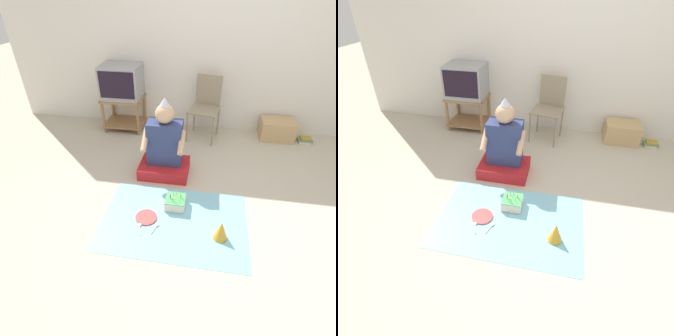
# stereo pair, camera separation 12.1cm
# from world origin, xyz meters

# --- Properties ---
(ground_plane) EXTENTS (16.00, 16.00, 0.00)m
(ground_plane) POSITION_xyz_m (0.00, 0.00, 0.00)
(ground_plane) COLOR #BCB29E
(wall_back) EXTENTS (6.40, 0.06, 2.55)m
(wall_back) POSITION_xyz_m (0.00, 1.98, 1.27)
(wall_back) COLOR silver
(wall_back) RESTS_ON ground_plane
(tv_stand) EXTENTS (0.60, 0.48, 0.50)m
(tv_stand) POSITION_xyz_m (-1.41, 1.72, 0.30)
(tv_stand) COLOR #997047
(tv_stand) RESTS_ON ground_plane
(tv) EXTENTS (0.56, 0.46, 0.46)m
(tv) POSITION_xyz_m (-1.41, 1.72, 0.73)
(tv) COLOR #99999E
(tv) RESTS_ON tv_stand
(folding_chair) EXTENTS (0.48, 0.47, 0.88)m
(folding_chair) POSITION_xyz_m (-0.17, 1.64, 0.51)
(folding_chair) COLOR gray
(folding_chair) RESTS_ON ground_plane
(cardboard_box_stack) EXTENTS (0.47, 0.35, 0.28)m
(cardboard_box_stack) POSITION_xyz_m (0.88, 1.75, 0.14)
(cardboard_box_stack) COLOR tan
(cardboard_box_stack) RESTS_ON ground_plane
(book_pile) EXTENTS (0.19, 0.15, 0.07)m
(book_pile) POSITION_xyz_m (1.29, 1.69, 0.03)
(book_pile) COLOR beige
(book_pile) RESTS_ON ground_plane
(person_seated) EXTENTS (0.58, 0.44, 0.93)m
(person_seated) POSITION_xyz_m (-0.59, 0.64, 0.32)
(person_seated) COLOR red
(person_seated) RESTS_ON ground_plane
(party_cloth) EXTENTS (1.40, 0.96, 0.01)m
(party_cloth) POSITION_xyz_m (-0.36, -0.16, 0.00)
(party_cloth) COLOR #7FC6E0
(party_cloth) RESTS_ON ground_plane
(birthday_cake) EXTENTS (0.20, 0.20, 0.16)m
(birthday_cake) POSITION_xyz_m (-0.37, 0.05, 0.06)
(birthday_cake) COLOR #F4E0C6
(birthday_cake) RESTS_ON party_cloth
(party_hat_blue) EXTENTS (0.13, 0.13, 0.19)m
(party_hat_blue) POSITION_xyz_m (0.09, -0.29, 0.10)
(party_hat_blue) COLOR gold
(party_hat_blue) RESTS_ON party_cloth
(paper_plate) EXTENTS (0.21, 0.21, 0.01)m
(paper_plate) POSITION_xyz_m (-0.63, -0.16, 0.01)
(paper_plate) COLOR #D84C4C
(paper_plate) RESTS_ON party_cloth
(plastic_spoon_near) EXTENTS (0.06, 0.14, 0.01)m
(plastic_spoon_near) POSITION_xyz_m (-0.51, -0.26, 0.01)
(plastic_spoon_near) COLOR white
(plastic_spoon_near) RESTS_ON party_cloth
(plastic_spoon_far) EXTENTS (0.06, 0.14, 0.01)m
(plastic_spoon_far) POSITION_xyz_m (-0.67, -0.29, 0.01)
(plastic_spoon_far) COLOR white
(plastic_spoon_far) RESTS_ON party_cloth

